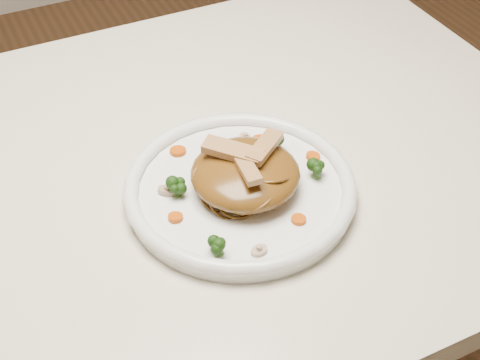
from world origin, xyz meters
name	(u,v)px	position (x,y,z in m)	size (l,w,h in m)	color
table	(165,221)	(0.00, 0.00, 0.65)	(1.20, 0.80, 0.75)	beige
plate	(240,192)	(0.08, -0.10, 0.76)	(0.30, 0.30, 0.02)	white
noodle_mound	(245,173)	(0.08, -0.10, 0.79)	(0.14, 0.14, 0.05)	brown
chicken_a	(264,147)	(0.11, -0.09, 0.82)	(0.07, 0.02, 0.01)	tan
chicken_b	(233,151)	(0.07, -0.08, 0.82)	(0.08, 0.03, 0.01)	tan
chicken_c	(247,169)	(0.07, -0.12, 0.82)	(0.06, 0.02, 0.01)	tan
broccoli_0	(275,141)	(0.15, -0.05, 0.78)	(0.03, 0.03, 0.03)	#173B0C
broccoli_1	(176,186)	(0.00, -0.07, 0.78)	(0.03, 0.03, 0.03)	#173B0C
broccoli_2	(218,244)	(0.00, -0.19, 0.78)	(0.03, 0.03, 0.03)	#173B0C
broccoli_3	(317,168)	(0.18, -0.12, 0.78)	(0.03, 0.03, 0.03)	#173B0C
carrot_0	(260,140)	(0.14, -0.02, 0.77)	(0.02, 0.02, 0.01)	#BD4606
carrot_1	(175,217)	(-0.02, -0.11, 0.77)	(0.02, 0.02, 0.01)	#BD4606
carrot_2	(313,156)	(0.19, -0.08, 0.77)	(0.02, 0.02, 0.01)	#BD4606
carrot_3	(178,151)	(0.03, 0.01, 0.77)	(0.02, 0.02, 0.01)	#BD4606
carrot_4	(299,219)	(0.11, -0.18, 0.77)	(0.02, 0.02, 0.01)	#BD4606
mushroom_0	(259,251)	(0.05, -0.21, 0.77)	(0.02, 0.02, 0.01)	#C3AE92
mushroom_1	(276,149)	(0.15, -0.05, 0.77)	(0.02, 0.02, 0.01)	#C3AE92
mushroom_2	(167,191)	(-0.01, -0.06, 0.77)	(0.03, 0.03, 0.01)	#C3AE92
mushroom_3	(245,138)	(0.13, -0.01, 0.77)	(0.02, 0.02, 0.01)	#C3AE92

